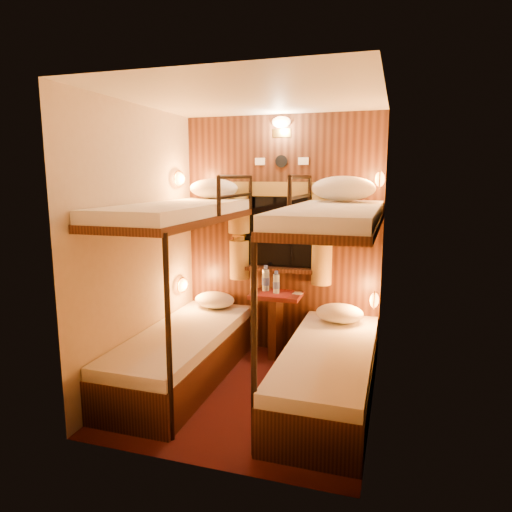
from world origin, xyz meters
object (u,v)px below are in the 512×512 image
(bunk_right, at_px, (329,334))
(bottle_right, at_px, (276,284))
(table, at_px, (276,316))
(bunk_left, at_px, (182,319))
(bottle_left, at_px, (266,280))

(bunk_right, xyz_separation_m, bottle_right, (-0.65, 0.78, 0.19))
(table, bearing_deg, bunk_left, -129.67)
(table, xyz_separation_m, bottle_left, (-0.13, 0.07, 0.35))
(bunk_right, bearing_deg, bottle_left, 132.45)
(table, height_order, bottle_left, bottle_left)
(bunk_left, xyz_separation_m, table, (0.65, 0.78, -0.14))
(bunk_right, xyz_separation_m, bottle_left, (-0.77, 0.85, 0.21))
(bunk_right, distance_m, bottle_right, 1.03)
(bottle_left, bearing_deg, bunk_right, -47.55)
(bunk_left, bearing_deg, bottle_left, 58.39)
(bunk_left, relative_size, table, 2.90)
(bottle_left, relative_size, bottle_right, 1.16)
(bottle_right, bearing_deg, bunk_left, -129.74)
(bottle_left, height_order, bottle_right, bottle_left)
(bunk_right, bearing_deg, table, 129.67)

